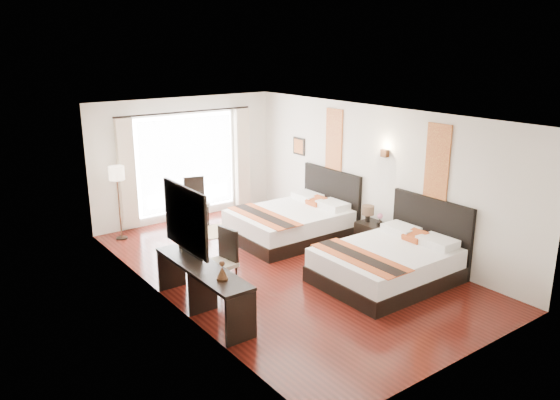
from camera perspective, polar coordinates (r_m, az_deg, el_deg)
floor at (r=10.03m, az=0.39°, el=-7.16°), size 4.50×7.50×0.01m
ceiling at (r=9.28m, az=0.42°, el=8.89°), size 4.50×7.50×0.02m
wall_headboard at (r=11.01m, az=9.82°, el=2.45°), size 0.01×7.50×2.80m
wall_desk at (r=8.46m, az=-11.87°, el=-1.83°), size 0.01×7.50×2.80m
wall_window at (r=12.67m, az=-9.81°, el=4.25°), size 4.50×0.01×2.80m
wall_entry at (r=7.08m, az=18.96°, el=-5.99°), size 4.50×0.01×2.80m
window_glass at (r=12.68m, az=-9.76°, el=3.80°), size 2.40×0.02×2.20m
sheer_curtain at (r=12.63m, az=-9.63°, el=3.75°), size 2.30×0.02×2.10m
drape_left at (r=12.03m, az=-15.70°, el=2.66°), size 0.35×0.14×2.35m
drape_right at (r=13.29m, az=-3.97°, el=4.47°), size 0.35×0.14×2.35m
art_panel_near at (r=9.93m, az=16.11°, el=3.82°), size 0.03×0.50×1.35m
art_panel_far at (r=11.73m, az=5.66°, el=6.19°), size 0.03×0.50×1.35m
wall_sconce at (r=10.66m, az=10.89°, el=4.81°), size 0.10×0.14×0.14m
mirror_frame at (r=7.89m, az=-9.87°, el=-1.90°), size 0.04×1.25×0.95m
mirror_glass at (r=7.90m, az=-9.71°, el=-1.87°), size 0.01×1.12×0.82m
bed_near at (r=9.60m, az=11.39°, el=-6.38°), size 2.30×1.79×1.30m
bed_far at (r=11.44m, az=1.35°, el=-2.31°), size 2.34×1.83×1.33m
nightstand at (r=10.93m, az=9.62°, el=-3.78°), size 0.47×0.58×0.55m
table_lamp at (r=10.86m, az=9.17°, el=-1.21°), size 0.24×0.24×0.38m
vase at (r=10.75m, az=10.36°, el=-2.55°), size 0.15×0.15×0.13m
console_desk at (r=8.42m, az=-8.07°, el=-9.22°), size 0.50×2.20×0.76m
television at (r=8.65m, az=-9.86°, el=-4.38°), size 0.11×0.73×0.42m
bronze_figurine at (r=7.73m, az=-6.07°, el=-7.45°), size 0.21×0.21×0.25m
desk_chair at (r=9.04m, az=-6.34°, el=-7.69°), size 0.56×0.56×1.07m
floor_lamp at (r=11.57m, az=-16.68°, el=2.20°), size 0.31×0.31×1.55m
side_table at (r=12.24m, az=-9.60°, el=-1.41°), size 0.55×0.55×0.63m
fruit_bowl at (r=12.16m, az=-9.84°, el=0.15°), size 0.27×0.27×0.05m
window_chair at (r=12.43m, az=-8.69°, el=-1.06°), size 0.60×0.60×1.06m
jute_rug at (r=11.89m, az=-8.11°, el=-3.45°), size 1.47×1.14×0.01m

